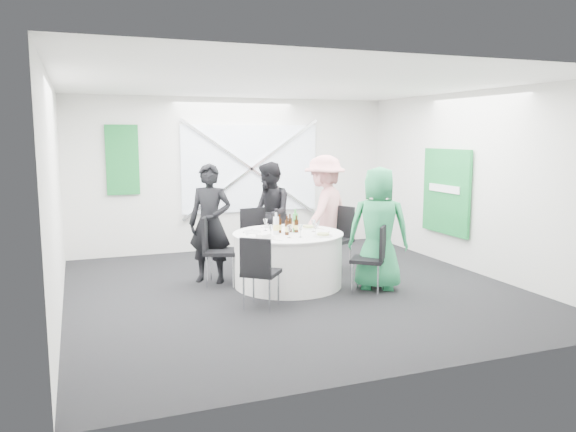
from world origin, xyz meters
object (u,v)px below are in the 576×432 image
object	(u,v)px
chair_front_left	(259,267)
green_water_bottle	(295,223)
person_man_back	(269,214)
chair_back_left	(215,245)
person_woman_green	(379,228)
chair_back	(256,234)
clear_water_bottle	(276,226)
banquet_table	(288,259)
chair_front_right	(374,254)
person_woman_pink	(324,212)
chair_back_right	(338,233)
person_man_back_left	(210,223)

from	to	relation	value
chair_front_left	green_water_bottle	distance (m)	1.33
person_man_back	chair_back_left	bearing A→B (deg)	-46.07
chair_back_left	person_man_back	distance (m)	1.42
person_woman_green	green_water_bottle	world-z (taller)	person_woman_green
chair_back	clear_water_bottle	distance (m)	1.20
green_water_bottle	clear_water_bottle	xyz separation A→B (m)	(-0.32, -0.09, -0.01)
banquet_table	chair_front_right	bearing A→B (deg)	-39.34
banquet_table	person_woman_pink	xyz separation A→B (m)	(0.92, 0.78, 0.53)
chair_back	chair_back_right	bearing A→B (deg)	-32.53
chair_front_right	chair_front_left	size ratio (longest dim) A/B	1.02
chair_front_right	person_man_back_left	size ratio (longest dim) A/B	0.54
chair_back_right	chair_front_right	size ratio (longest dim) A/B	1.09
chair_back_right	chair_front_left	size ratio (longest dim) A/B	1.12
chair_front_right	green_water_bottle	distance (m)	1.21
chair_front_left	person_woman_green	size ratio (longest dim) A/B	0.53
person_man_back_left	person_woman_pink	xyz separation A→B (m)	(1.90, 0.19, 0.04)
person_woman_pink	green_water_bottle	bearing A→B (deg)	2.78
chair_front_right	person_man_back_left	bearing A→B (deg)	-85.96
chair_back_left	person_man_back_left	bearing A→B (deg)	25.94
chair_back	green_water_bottle	distance (m)	1.14
chair_back	person_woman_pink	distance (m)	1.15
banquet_table	clear_water_bottle	world-z (taller)	clear_water_bottle
chair_back_left	clear_water_bottle	size ratio (longest dim) A/B	3.22
person_man_back	chair_front_right	bearing A→B (deg)	28.40
banquet_table	person_man_back	world-z (taller)	person_man_back
chair_back_right	chair_back_left	bearing A→B (deg)	-113.28
chair_back_left	clear_water_bottle	bearing A→B (deg)	-98.20
banquet_table	chair_back	distance (m)	1.12
chair_back	chair_back_left	size ratio (longest dim) A/B	0.98
chair_front_left	chair_back_left	bearing A→B (deg)	-41.34
chair_back	person_woman_pink	xyz separation A→B (m)	(1.05, -0.32, 0.34)
clear_water_bottle	chair_back	bearing A→B (deg)	86.70
chair_front_right	chair_back_right	bearing A→B (deg)	-144.43
chair_front_left	clear_water_bottle	world-z (taller)	clear_water_bottle
clear_water_bottle	person_man_back	bearing A→B (deg)	75.17
chair_front_left	person_woman_pink	bearing A→B (deg)	-95.66
person_woman_pink	clear_water_bottle	bearing A→B (deg)	-3.54
banquet_table	person_man_back_left	xyz separation A→B (m)	(-0.98, 0.59, 0.48)
person_man_back	clear_water_bottle	bearing A→B (deg)	-8.20
chair_back_left	person_man_back	world-z (taller)	person_man_back
green_water_bottle	person_woman_pink	bearing A→B (deg)	43.22
chair_back_right	chair_back	bearing A→B (deg)	-143.16
chair_back_right	person_woman_green	distance (m)	1.17
person_man_back	clear_water_bottle	size ratio (longest dim) A/B	5.53
chair_back_right	person_man_back_left	distance (m)	2.03
banquet_table	chair_front_left	bearing A→B (deg)	-128.38
chair_front_right	chair_front_left	distance (m)	1.68
banquet_table	chair_front_left	distance (m)	1.18
person_woman_pink	green_water_bottle	size ratio (longest dim) A/B	5.55
chair_front_left	person_man_back	world-z (taller)	person_man_back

